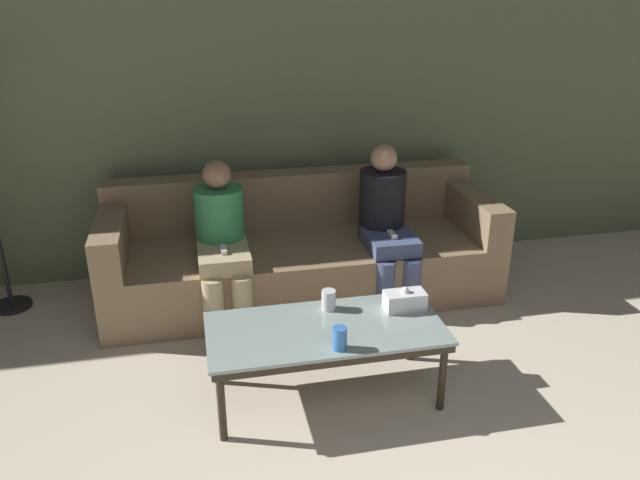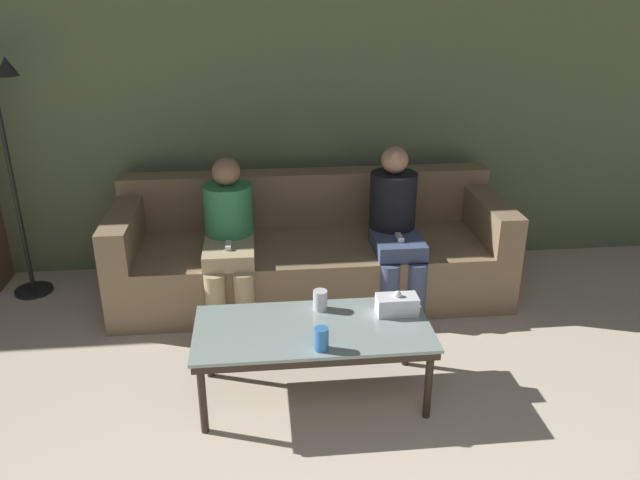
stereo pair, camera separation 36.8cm
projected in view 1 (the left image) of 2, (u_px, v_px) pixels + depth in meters
wall_back at (285, 96)px, 4.52m from camera, size 12.00×0.06×2.60m
couch at (301, 253)px, 4.42m from camera, size 2.68×0.93×0.80m
coffee_table at (325, 334)px, 3.23m from camera, size 1.22×0.58×0.42m
cup_near_left at (329, 300)px, 3.37m from camera, size 0.08×0.08×0.11m
cup_near_right at (340, 338)px, 3.00m from camera, size 0.07×0.07×0.12m
tissue_box at (405, 300)px, 3.38m from camera, size 0.22×0.12×0.13m
seated_person_left_end at (222, 238)px, 4.01m from camera, size 0.32×0.66×1.03m
seated_person_mid_left at (386, 221)px, 4.23m from camera, size 0.32×0.63×1.07m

